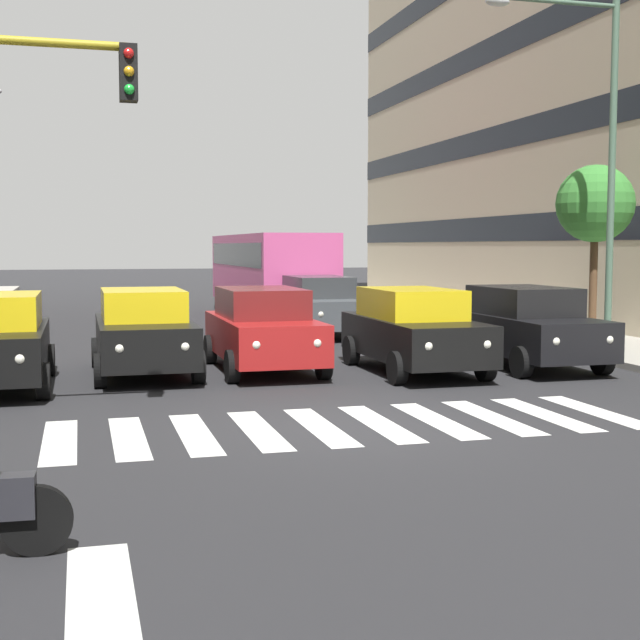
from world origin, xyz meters
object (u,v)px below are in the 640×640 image
car_1 (413,329)px  street_tree_1 (595,205)px  car_3 (144,331)px  street_lamp_left (593,140)px  car_0 (526,326)px  car_row2_0 (320,305)px  car_2 (263,329)px  bus_behind_traffic (268,266)px

car_1 → street_tree_1: street_tree_1 is taller
car_3 → street_lamp_left: bearing=178.0°
car_0 → street_lamp_left: 4.54m
car_3 → street_tree_1: size_ratio=0.99×
car_row2_0 → street_tree_1: (-5.95, 4.74, 2.75)m
car_0 → street_lamp_left: (-1.89, -0.62, 4.08)m
street_lamp_left → car_1: bearing=9.4°
car_1 → car_2: 3.12m
car_1 → street_tree_1: bearing=-153.9°
car_1 → car_2: bearing=-19.1°
car_2 → bus_behind_traffic: bus_behind_traffic is taller
car_0 → street_lamp_left: size_ratio=0.56×
car_1 → car_3: size_ratio=1.00×
street_tree_1 → bus_behind_traffic: bearing=-62.1°
car_2 → bus_behind_traffic: bearing=-102.4°
car_1 → bus_behind_traffic: bus_behind_traffic is taller
car_3 → car_2: bearing=178.1°
car_2 → street_lamp_left: 8.52m
car_1 → bus_behind_traffic: 14.43m
car_0 → car_2: size_ratio=1.00×
car_3 → bus_behind_traffic: (-5.38, -13.30, 0.97)m
car_3 → car_1: bearing=168.4°
bus_behind_traffic → street_tree_1: size_ratio=2.33×
car_0 → car_2: bearing=-9.1°
car_0 → street_tree_1: bearing=-140.3°
car_0 → street_lamp_left: bearing=-162.0°
car_0 → street_tree_1: (-3.41, -2.83, 2.75)m
car_3 → street_tree_1: street_tree_1 is taller
car_0 → car_row2_0: size_ratio=1.00×
car_1 → street_lamp_left: (-4.53, -0.75, 4.08)m
car_1 → street_lamp_left: size_ratio=0.56×
car_0 → street_tree_1: street_tree_1 is taller
car_0 → car_1: 2.64m
car_2 → street_lamp_left: street_lamp_left is taller
bus_behind_traffic → street_tree_1: 13.05m
car_2 → car_row2_0: (-3.05, -6.68, 0.00)m
car_0 → car_1: bearing=2.8°
street_tree_1 → street_lamp_left: bearing=55.7°
car_1 → car_2: size_ratio=1.00×
car_1 → car_row2_0: 7.71m
car_0 → car_row2_0: (2.54, -7.57, 0.00)m
car_2 → car_3: (2.43, -0.08, 0.00)m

